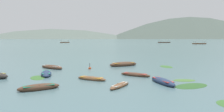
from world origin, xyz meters
The scene contains 20 objects.
ground_plane centered at (0.00, 1500.00, 0.00)m, with size 6000.00×6000.00×0.00m, color slate.
mountain_1 centered at (-768.37, 1910.01, 145.54)m, with size 1009.41×1009.41×291.08m, color slate.
mountain_2 centered at (-329.24, 1893.67, 263.29)m, with size 1984.23×1984.23×526.57m, color slate.
mountain_3 centered at (369.55, 1529.28, 231.20)m, with size 1345.51×1345.51×462.41m, color #56665B.
rowboat_0 centered at (-0.04, 15.58, 0.13)m, with size 3.39×2.24×0.42m.
rowboat_1 centered at (3.56, 26.03, 0.24)m, with size 4.81×3.44×0.77m.
rowboat_2 centered at (-3.93, 11.60, 0.18)m, with size 3.44×2.56×0.59m.
rowboat_3 centered at (-6.65, 23.26, 0.18)m, with size 4.20×3.43×0.57m.
rowboat_4 centered at (2.79, 12.67, 0.12)m, with size 2.18×3.02×0.37m.
rowboat_5 centered at (-5.56, 17.94, 0.18)m, with size 2.21×3.70×0.59m.
rowboat_8 centered at (4.62, 17.82, 0.14)m, with size 3.57×2.53×0.46m.
rowboat_9 centered at (6.86, 14.08, 0.19)m, with size 2.17×3.85×0.60m.
ferry_0 centered at (61.42, 139.08, 0.45)m, with size 9.30×4.15×2.54m.
ferry_1 centered at (-44.92, 178.08, 0.45)m, with size 8.85×4.91×2.54m.
ferry_2 centered at (46.40, 180.63, 0.45)m, with size 11.48×5.98×2.54m.
mooring_buoy centered at (-1.19, 22.74, 0.10)m, with size 0.40×0.40×0.96m.
weed_patch_1 centered at (9.92, 25.15, 0.00)m, with size 1.61×2.80×0.14m, color #38662D.
weed_patch_2 centered at (9.16, 13.09, 0.00)m, with size 3.54×1.83×0.14m, color #2D5628.
weed_patch_4 centered at (-5.98, 16.45, 0.00)m, with size 2.72×1.48×0.14m, color #38662D.
weed_patch_6 centered at (9.32, 15.44, 0.00)m, with size 1.20×2.29×0.14m, color #477033.
Camera 1 is at (2.49, -4.52, 4.25)m, focal length 32.05 mm.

